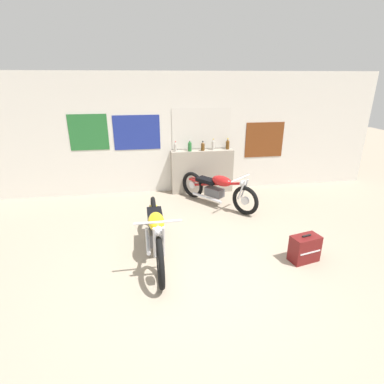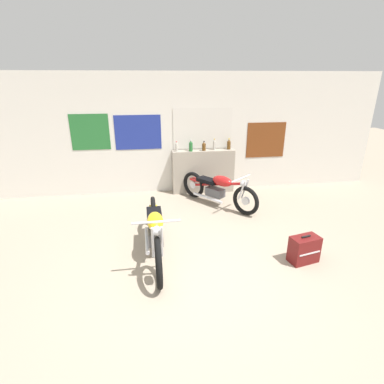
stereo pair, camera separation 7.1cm
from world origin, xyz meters
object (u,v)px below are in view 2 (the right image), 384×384
object	(u,v)px
bottle_leftmost	(177,147)
bottle_left_center	(191,146)
bottle_rightmost	(229,144)
hard_case_darkred	(304,249)
motorcycle_red	(218,189)
motorcycle_yellow	(155,231)
bottle_right_center	(214,145)
bottle_center	(204,146)

from	to	relation	value
bottle_leftmost	bottle_left_center	size ratio (longest dim) A/B	0.87
bottle_rightmost	hard_case_darkred	world-z (taller)	bottle_rightmost
bottle_left_center	bottle_rightmost	size ratio (longest dim) A/B	1.04
motorcycle_red	hard_case_darkred	xyz separation A→B (m)	(0.84, -2.31, -0.18)
bottle_leftmost	motorcycle_red	xyz separation A→B (m)	(0.81, -0.90, -0.75)
bottle_left_center	motorcycle_yellow	size ratio (longest dim) A/B	0.13
bottle_left_center	motorcycle_yellow	distance (m)	2.95
bottle_right_center	motorcycle_red	xyz separation A→B (m)	(-0.10, -0.92, -0.77)
bottle_center	bottle_rightmost	bearing A→B (deg)	4.71
motorcycle_yellow	hard_case_darkred	distance (m)	2.30
bottle_leftmost	bottle_rightmost	distance (m)	1.26
bottle_leftmost	hard_case_darkred	bearing A→B (deg)	-62.85
bottle_leftmost	hard_case_darkred	world-z (taller)	bottle_leftmost
motorcycle_yellow	bottle_rightmost	bearing A→B (deg)	56.21
bottle_right_center	bottle_left_center	bearing A→B (deg)	-174.47
bottle_center	motorcycle_red	bearing A→B (deg)	-79.79
bottle_right_center	motorcycle_yellow	distance (m)	3.22
bottle_rightmost	hard_case_darkred	size ratio (longest dim) A/B	0.55
bottle_center	bottle_right_center	bearing A→B (deg)	7.65
bottle_leftmost	bottle_right_center	bearing A→B (deg)	1.47
motorcycle_yellow	bottle_left_center	bearing A→B (deg)	71.11
bottle_center	hard_case_darkred	xyz separation A→B (m)	(1.00, -3.20, -0.93)
bottle_right_center	hard_case_darkred	size ratio (longest dim) A/B	0.55
bottle_rightmost	motorcycle_red	distance (m)	1.29
bottle_rightmost	hard_case_darkred	bearing A→B (deg)	-83.29
bottle_rightmost	bottle_right_center	bearing A→B (deg)	-177.39
bottle_center	bottle_right_center	world-z (taller)	bottle_right_center
bottle_right_center	bottle_rightmost	world-z (taller)	bottle_right_center
hard_case_darkred	bottle_leftmost	bearing A→B (deg)	117.15
motorcycle_red	motorcycle_yellow	bearing A→B (deg)	-127.25
bottle_leftmost	motorcycle_yellow	world-z (taller)	bottle_leftmost
hard_case_darkred	motorcycle_yellow	bearing A→B (deg)	168.08
bottle_leftmost	bottle_rightmost	xyz separation A→B (m)	(1.26, 0.04, 0.01)
bottle_left_center	motorcycle_red	world-z (taller)	bottle_left_center
bottle_left_center	bottle_right_center	size ratio (longest dim) A/B	1.02
bottle_center	hard_case_darkred	bearing A→B (deg)	-72.65
motorcycle_yellow	hard_case_darkred	size ratio (longest dim) A/B	4.47
bottle_leftmost	bottle_center	xyz separation A→B (m)	(0.65, -0.01, -0.00)
hard_case_darkred	bottle_center	bearing A→B (deg)	107.35
bottle_rightmost	motorcycle_yellow	world-z (taller)	bottle_rightmost
motorcycle_yellow	hard_case_darkred	bearing A→B (deg)	-11.92
bottle_right_center	motorcycle_red	world-z (taller)	bottle_right_center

